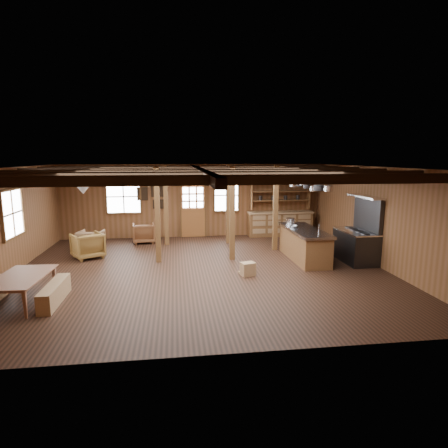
# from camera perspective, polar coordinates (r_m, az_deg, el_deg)

# --- Properties ---
(room) EXTENTS (10.04, 9.04, 2.84)m
(room) POSITION_cam_1_polar(r_m,az_deg,el_deg) (10.06, -3.51, 0.61)
(room) COLOR black
(room) RESTS_ON ground
(ceiling_joists) EXTENTS (9.80, 8.82, 0.18)m
(ceiling_joists) POSITION_cam_1_polar(r_m,az_deg,el_deg) (10.11, -3.66, 7.95)
(ceiling_joists) COLOR black
(ceiling_joists) RESTS_ON ceiling
(timber_posts) EXTENTS (3.95, 2.35, 2.80)m
(timber_posts) POSITION_cam_1_polar(r_m,az_deg,el_deg) (12.16, -1.75, 2.29)
(timber_posts) COLOR #4A2A15
(timber_posts) RESTS_ON floor
(back_door) EXTENTS (1.02, 0.08, 2.15)m
(back_door) POSITION_cam_1_polar(r_m,az_deg,el_deg) (14.53, -4.73, 1.49)
(back_door) COLOR brown
(back_door) RESTS_ON floor
(window_back_left) EXTENTS (1.32, 0.06, 1.32)m
(window_back_left) POSITION_cam_1_polar(r_m,az_deg,el_deg) (14.56, -15.07, 4.05)
(window_back_left) COLOR white
(window_back_left) RESTS_ON wall_back
(window_back_right) EXTENTS (1.02, 0.06, 1.32)m
(window_back_right) POSITION_cam_1_polar(r_m,az_deg,el_deg) (14.57, 0.36, 4.40)
(window_back_right) COLOR white
(window_back_right) RESTS_ON wall_back
(window_left) EXTENTS (0.14, 1.24, 1.32)m
(window_left) POSITION_cam_1_polar(r_m,az_deg,el_deg) (11.34, -29.59, 1.40)
(window_left) COLOR white
(window_left) RESTS_ON wall_back
(notice_boards) EXTENTS (1.08, 0.03, 0.90)m
(notice_boards) POSITION_cam_1_polar(r_m,az_deg,el_deg) (14.45, -10.73, 4.33)
(notice_boards) COLOR silver
(notice_boards) RESTS_ON wall_back
(back_counter) EXTENTS (2.55, 0.60, 2.45)m
(back_counter) POSITION_cam_1_polar(r_m,az_deg,el_deg) (14.89, 8.52, 0.53)
(back_counter) COLOR #5A301B
(back_counter) RESTS_ON floor
(pendant_lamps) EXTENTS (1.86, 2.36, 0.66)m
(pendant_lamps) POSITION_cam_1_polar(r_m,az_deg,el_deg) (11.04, -15.71, 5.55)
(pendant_lamps) COLOR #2B2B2D
(pendant_lamps) RESTS_ON ceiling
(pot_rack) EXTENTS (0.37, 3.00, 0.45)m
(pot_rack) POSITION_cam_1_polar(r_m,az_deg,el_deg) (10.89, 12.79, 5.83)
(pot_rack) COLOR #2B2B2D
(pot_rack) RESTS_ON ceiling
(kitchen_island) EXTENTS (0.91, 2.51, 1.20)m
(kitchen_island) POSITION_cam_1_polar(r_m,az_deg,el_deg) (11.57, 12.12, -2.99)
(kitchen_island) COLOR #5A301B
(kitchen_island) RESTS_ON floor
(step_stool) EXTENTS (0.46, 0.38, 0.35)m
(step_stool) POSITION_cam_1_polar(r_m,az_deg,el_deg) (9.89, 3.66, -6.86)
(step_stool) COLOR olive
(step_stool) RESTS_ON floor
(commercial_range) EXTENTS (0.81, 1.59, 1.96)m
(commercial_range) POSITION_cam_1_polar(r_m,az_deg,el_deg) (11.75, 19.68, -2.38)
(commercial_range) COLOR #2B2B2D
(commercial_range) RESTS_ON floor
(dining_table) EXTENTS (1.05, 1.77, 0.61)m
(dining_table) POSITION_cam_1_polar(r_m,az_deg,el_deg) (9.06, -28.24, -8.86)
(dining_table) COLOR brown
(dining_table) RESTS_ON floor
(bench_aisle) EXTENTS (0.28, 1.50, 0.41)m
(bench_aisle) POSITION_cam_1_polar(r_m,az_deg,el_deg) (8.89, -24.41, -9.56)
(bench_aisle) COLOR olive
(bench_aisle) RESTS_ON floor
(armchair_a) EXTENTS (1.16, 1.17, 0.78)m
(armchair_a) POSITION_cam_1_polar(r_m,az_deg,el_deg) (12.23, -20.07, -3.10)
(armchair_a) COLOR brown
(armchair_a) RESTS_ON floor
(armchair_b) EXTENTS (0.84, 0.86, 0.71)m
(armchair_b) POSITION_cam_1_polar(r_m,az_deg,el_deg) (13.84, -12.13, -1.35)
(armchair_b) COLOR #5A331B
(armchair_b) RESTS_ON floor
(armchair_c) EXTENTS (0.87, 0.88, 0.69)m
(armchair_c) POSITION_cam_1_polar(r_m,az_deg,el_deg) (13.11, -19.63, -2.41)
(armchair_c) COLOR olive
(armchair_c) RESTS_ON floor
(counter_pot) EXTENTS (0.29, 0.29, 0.18)m
(counter_pot) POSITION_cam_1_polar(r_m,az_deg,el_deg) (12.31, 10.10, 0.47)
(counter_pot) COLOR silver
(counter_pot) RESTS_ON kitchen_island
(bowl) EXTENTS (0.27, 0.27, 0.06)m
(bowl) POSITION_cam_1_polar(r_m,az_deg,el_deg) (11.65, 10.57, -0.37)
(bowl) COLOR silver
(bowl) RESTS_ON kitchen_island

